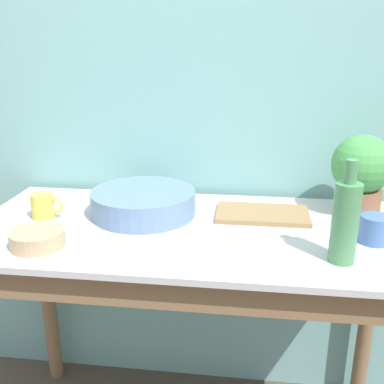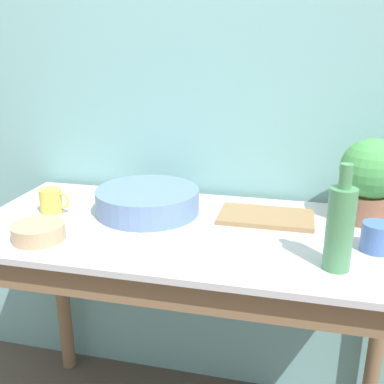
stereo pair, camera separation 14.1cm
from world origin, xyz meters
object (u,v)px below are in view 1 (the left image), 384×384
Objects in this scene: potted_plant at (361,172)px; bottle_tall at (345,221)px; mug_blue at (375,229)px; bowl_small_tan at (37,238)px; bowl_wash_large at (143,202)px; mug_yellow at (44,206)px; tray_board at (262,214)px.

potted_plant is 0.97× the size of bottle_tall.
mug_blue is 0.77× the size of bowl_small_tan.
bottle_tall is (0.61, -0.28, 0.08)m from bowl_wash_large.
mug_yellow is 1.06m from mug_blue.
bottle_tall is at bearing -107.58° from potted_plant.
bottle_tall is (-0.12, -0.37, -0.03)m from potted_plant.
bottle_tall is at bearing -11.95° from mug_yellow.
bowl_wash_large is at bearing 169.31° from mug_blue.
bowl_wash_large is 0.41m from tray_board.
bowl_wash_large reaches higher than tray_board.
potted_plant reaches higher than mug_yellow.
bowl_wash_large is at bearing -172.68° from potted_plant.
mug_yellow is (-0.33, -0.08, 0.00)m from bowl_wash_large.
mug_yellow is at bearing 176.72° from mug_blue.
mug_blue is 0.99m from bowl_small_tan.
mug_yellow is at bearing -170.77° from potted_plant.
mug_blue is at bearing 8.90° from bowl_small_tan.
mug_yellow reaches higher than mug_blue.
bowl_small_tan is at bearing -153.75° from tray_board.
tray_board is at bearing -168.99° from potted_plant.
bottle_tall is 0.20m from mug_blue.
bottle_tall reaches higher than mug_blue.
bowl_wash_large reaches higher than mug_blue.
bowl_small_tan is at bearing -70.02° from mug_yellow.
mug_yellow is 0.74m from tray_board.
potted_plant is at bearing 7.32° from bowl_wash_large.
tray_board is (0.73, 0.11, -0.03)m from mug_yellow.
bowl_small_tan is at bearing -158.46° from potted_plant.
mug_blue is at bearing -3.28° from mug_yellow.
bottle_tall is at bearing -56.28° from tray_board.
bowl_wash_large is at bearing 49.76° from bowl_small_tan.
bottle_tall is at bearing 1.04° from bowl_small_tan.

